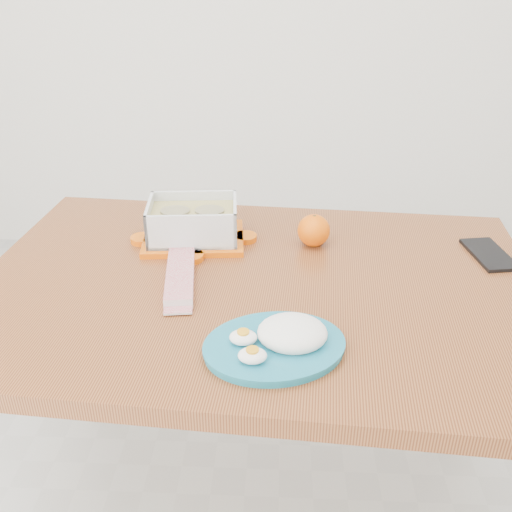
{
  "coord_description": "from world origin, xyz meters",
  "views": [
    {
      "loc": [
        0.08,
        -0.9,
        1.37
      ],
      "look_at": [
        0.04,
        0.13,
        0.81
      ],
      "focal_mm": 40.0,
      "sensor_mm": 36.0,
      "label": 1
    }
  ],
  "objects_px": {
    "dining_table": "(256,320)",
    "smartphone": "(489,254)",
    "rice_plate": "(280,339)",
    "food_container": "(193,222)",
    "orange_fruit": "(314,230)"
  },
  "relations": [
    {
      "from": "dining_table",
      "to": "smartphone",
      "type": "xyz_separation_m",
      "value": [
        0.53,
        0.13,
        0.11
      ]
    },
    {
      "from": "rice_plate",
      "to": "food_container",
      "type": "bearing_deg",
      "value": 101.72
    },
    {
      "from": "dining_table",
      "to": "rice_plate",
      "type": "height_order",
      "value": "rice_plate"
    },
    {
      "from": "smartphone",
      "to": "dining_table",
      "type": "bearing_deg",
      "value": -174.63
    },
    {
      "from": "food_container",
      "to": "orange_fruit",
      "type": "bearing_deg",
      "value": -6.35
    },
    {
      "from": "food_container",
      "to": "rice_plate",
      "type": "xyz_separation_m",
      "value": [
        0.21,
        -0.41,
        -0.03
      ]
    },
    {
      "from": "dining_table",
      "to": "smartphone",
      "type": "height_order",
      "value": "smartphone"
    },
    {
      "from": "rice_plate",
      "to": "smartphone",
      "type": "relative_size",
      "value": 2.0
    },
    {
      "from": "orange_fruit",
      "to": "rice_plate",
      "type": "distance_m",
      "value": 0.41
    },
    {
      "from": "rice_plate",
      "to": "dining_table",
      "type": "bearing_deg",
      "value": 87.47
    },
    {
      "from": "dining_table",
      "to": "smartphone",
      "type": "distance_m",
      "value": 0.55
    },
    {
      "from": "food_container",
      "to": "orange_fruit",
      "type": "xyz_separation_m",
      "value": [
        0.28,
        -0.01,
        -0.01
      ]
    },
    {
      "from": "food_container",
      "to": "dining_table",
      "type": "bearing_deg",
      "value": -53.63
    },
    {
      "from": "rice_plate",
      "to": "smartphone",
      "type": "distance_m",
      "value": 0.6
    },
    {
      "from": "dining_table",
      "to": "food_container",
      "type": "bearing_deg",
      "value": 135.48
    }
  ]
}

